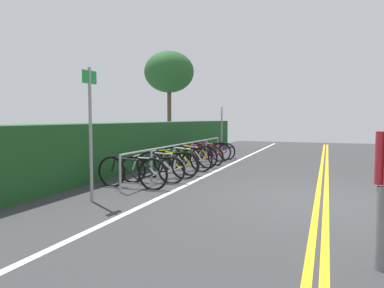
% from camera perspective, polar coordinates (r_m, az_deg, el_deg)
% --- Properties ---
extents(ground_plane, '(34.95, 11.69, 0.05)m').
position_cam_1_polar(ground_plane, '(7.32, 19.97, -8.76)').
color(ground_plane, '#353538').
extents(centre_line_yellow_inner, '(31.45, 0.10, 0.00)m').
position_cam_1_polar(centre_line_yellow_inner, '(7.32, 20.61, -8.57)').
color(centre_line_yellow_inner, gold).
rests_on(centre_line_yellow_inner, ground_plane).
extents(centre_line_yellow_outer, '(31.45, 0.10, 0.00)m').
position_cam_1_polar(centre_line_yellow_outer, '(7.32, 19.34, -8.54)').
color(centre_line_yellow_outer, gold).
rests_on(centre_line_yellow_outer, ground_plane).
extents(bike_lane_stripe_white, '(31.45, 0.12, 0.00)m').
position_cam_1_polar(bike_lane_stripe_white, '(7.94, -2.55, -7.32)').
color(bike_lane_stripe_white, white).
rests_on(bike_lane_stripe_white, ground_plane).
extents(bike_rack, '(7.22, 0.05, 0.83)m').
position_cam_1_polar(bike_rack, '(10.88, -1.31, -0.95)').
color(bike_rack, '#9EA0A5').
rests_on(bike_rack, ground_plane).
extents(bicycle_0, '(0.46, 1.80, 0.76)m').
position_cam_1_polar(bicycle_0, '(8.21, -9.56, -4.49)').
color(bicycle_0, black).
rests_on(bicycle_0, ground_plane).
extents(bicycle_1, '(0.51, 1.64, 0.70)m').
position_cam_1_polar(bicycle_1, '(8.80, -6.37, -4.07)').
color(bicycle_1, black).
rests_on(bicycle_1, ground_plane).
extents(bicycle_2, '(0.49, 1.67, 0.75)m').
position_cam_1_polar(bicycle_2, '(9.46, -3.99, -3.33)').
color(bicycle_2, black).
rests_on(bicycle_2, ground_plane).
extents(bicycle_3, '(0.62, 1.65, 0.69)m').
position_cam_1_polar(bicycle_3, '(10.23, -2.63, -2.94)').
color(bicycle_3, black).
rests_on(bicycle_3, ground_plane).
extents(bicycle_4, '(0.46, 1.79, 0.77)m').
position_cam_1_polar(bicycle_4, '(10.84, -1.00, -2.33)').
color(bicycle_4, black).
rests_on(bicycle_4, ground_plane).
extents(bicycle_5, '(0.53, 1.77, 0.76)m').
position_cam_1_polar(bicycle_5, '(11.66, 0.23, -1.90)').
color(bicycle_5, black).
rests_on(bicycle_5, ground_plane).
extents(bicycle_6, '(0.67, 1.66, 0.68)m').
position_cam_1_polar(bicycle_6, '(12.35, 1.77, -1.74)').
color(bicycle_6, black).
rests_on(bicycle_6, ground_plane).
extents(bicycle_7, '(0.66, 1.63, 0.76)m').
position_cam_1_polar(bicycle_7, '(13.10, 2.56, -1.25)').
color(bicycle_7, black).
rests_on(bicycle_7, ground_plane).
extents(bicycle_8, '(0.46, 1.64, 0.69)m').
position_cam_1_polar(bicycle_8, '(13.85, 3.68, -1.09)').
color(bicycle_8, black).
rests_on(bicycle_8, ground_plane).
extents(sign_post_near, '(0.36, 0.06, 2.52)m').
position_cam_1_polar(sign_post_near, '(6.94, -15.91, 3.32)').
color(sign_post_near, gray).
rests_on(sign_post_near, ground_plane).
extents(sign_post_far, '(0.36, 0.06, 2.04)m').
position_cam_1_polar(sign_post_far, '(14.68, 4.76, 2.78)').
color(sign_post_far, gray).
rests_on(sign_post_far, ground_plane).
extents(hedge_backdrop, '(16.17, 1.20, 1.44)m').
position_cam_1_polar(hedge_backdrop, '(12.99, -6.25, 0.31)').
color(hedge_backdrop, '#1C4C21').
rests_on(hedge_backdrop, ground_plane).
extents(tree_mid, '(2.64, 2.64, 5.13)m').
position_cam_1_polar(tree_mid, '(19.39, -3.67, 11.34)').
color(tree_mid, brown).
rests_on(tree_mid, ground_plane).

